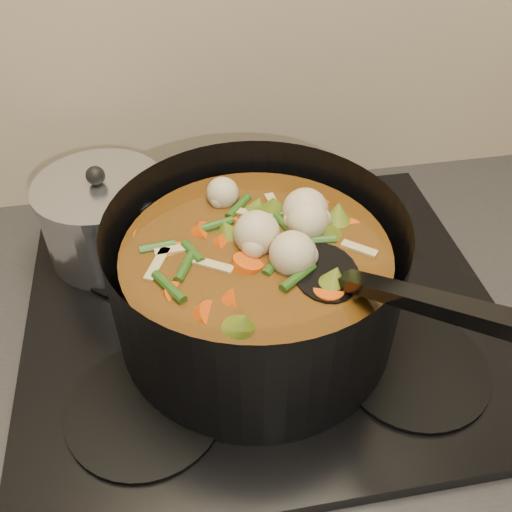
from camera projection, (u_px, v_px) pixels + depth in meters
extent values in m
cube|color=brown|center=(261.00, 483.00, 1.10)|extent=(2.60, 0.60, 0.86)
cube|color=black|center=(263.00, 330.00, 0.79)|extent=(2.64, 0.64, 0.05)
cube|color=black|center=(263.00, 313.00, 0.77)|extent=(0.62, 0.54, 0.02)
cylinder|color=black|center=(146.00, 408.00, 0.64)|extent=(0.18, 0.18, 0.01)
cylinder|color=black|center=(414.00, 367.00, 0.69)|extent=(0.18, 0.18, 0.01)
cylinder|color=black|center=(140.00, 256.00, 0.83)|extent=(0.18, 0.18, 0.01)
cylinder|color=black|center=(350.00, 231.00, 0.88)|extent=(0.18, 0.18, 0.01)
cylinder|color=black|center=(256.00, 278.00, 0.68)|extent=(0.40, 0.40, 0.17)
cylinder|color=black|center=(256.00, 322.00, 0.74)|extent=(0.34, 0.34, 0.01)
cylinder|color=#603C10|center=(256.00, 286.00, 0.69)|extent=(0.31, 0.31, 0.12)
cylinder|color=#E8420A|center=(295.00, 248.00, 0.66)|extent=(0.03, 0.04, 0.03)
cylinder|color=#E8420A|center=(288.00, 214.00, 0.71)|extent=(0.05, 0.05, 0.03)
cylinder|color=#E8420A|center=(221.00, 196.00, 0.74)|extent=(0.05, 0.05, 0.03)
cylinder|color=#E8420A|center=(204.00, 242.00, 0.67)|extent=(0.04, 0.04, 0.03)
cylinder|color=#E8420A|center=(180.00, 288.00, 0.61)|extent=(0.04, 0.04, 0.03)
cylinder|color=#E8420A|center=(253.00, 281.00, 0.62)|extent=(0.05, 0.05, 0.03)
cylinder|color=#E8420A|center=(312.00, 287.00, 0.61)|extent=(0.04, 0.04, 0.03)
cylinder|color=#E8420A|center=(356.00, 243.00, 0.67)|extent=(0.04, 0.04, 0.03)
cylinder|color=#E8420A|center=(282.00, 222.00, 0.70)|extent=(0.05, 0.05, 0.03)
cylinder|color=#E8420A|center=(228.00, 203.00, 0.72)|extent=(0.05, 0.05, 0.03)
cylinder|color=#E8420A|center=(219.00, 244.00, 0.66)|extent=(0.04, 0.03, 0.03)
cylinder|color=#E8420A|center=(193.00, 280.00, 0.62)|extent=(0.05, 0.05, 0.03)
sphere|color=beige|center=(318.00, 235.00, 0.65)|extent=(0.05, 0.05, 0.05)
sphere|color=beige|center=(255.00, 204.00, 0.70)|extent=(0.05, 0.05, 0.05)
sphere|color=beige|center=(193.00, 237.00, 0.65)|extent=(0.05, 0.05, 0.05)
sphere|color=beige|center=(237.00, 286.00, 0.59)|extent=(0.05, 0.05, 0.05)
sphere|color=beige|center=(316.00, 261.00, 0.62)|extent=(0.05, 0.05, 0.05)
sphere|color=beige|center=(289.00, 210.00, 0.69)|extent=(0.05, 0.05, 0.05)
cone|color=olive|center=(193.00, 293.00, 0.59)|extent=(0.05, 0.05, 0.04)
cone|color=olive|center=(305.00, 301.00, 0.59)|extent=(0.05, 0.05, 0.04)
cone|color=olive|center=(338.00, 234.00, 0.66)|extent=(0.05, 0.05, 0.04)
cone|color=olive|center=(262.00, 195.00, 0.72)|extent=(0.05, 0.05, 0.04)
cone|color=olive|center=(179.00, 226.00, 0.67)|extent=(0.05, 0.05, 0.04)
cone|color=olive|center=(197.00, 295.00, 0.59)|extent=(0.05, 0.05, 0.04)
cone|color=olive|center=(309.00, 299.00, 0.59)|extent=(0.05, 0.05, 0.04)
cylinder|color=#2B4E17|center=(277.00, 223.00, 0.68)|extent=(0.01, 0.05, 0.01)
cylinder|color=#2B4E17|center=(221.00, 192.00, 0.73)|extent=(0.04, 0.04, 0.01)
cylinder|color=#2B4E17|center=(177.00, 233.00, 0.67)|extent=(0.05, 0.02, 0.01)
cylinder|color=#2B4E17|center=(200.00, 274.00, 0.62)|extent=(0.03, 0.05, 0.01)
cylinder|color=#2B4E17|center=(253.00, 280.00, 0.61)|extent=(0.03, 0.05, 0.01)
cylinder|color=#2B4E17|center=(340.00, 299.00, 0.59)|extent=(0.05, 0.02, 0.01)
cylinder|color=#2B4E17|center=(338.00, 240.00, 0.66)|extent=(0.04, 0.04, 0.01)
cylinder|color=#2B4E17|center=(287.00, 213.00, 0.70)|extent=(0.01, 0.05, 0.01)
cylinder|color=#2B4E17|center=(240.00, 221.00, 0.69)|extent=(0.04, 0.04, 0.01)
cylinder|color=#2B4E17|center=(161.00, 228.00, 0.68)|extent=(0.05, 0.02, 0.01)
cylinder|color=#2B4E17|center=(181.00, 281.00, 0.61)|extent=(0.03, 0.05, 0.01)
cylinder|color=#2B4E17|center=(249.00, 295.00, 0.59)|extent=(0.03, 0.05, 0.01)
cube|color=tan|center=(183.00, 242.00, 0.66)|extent=(0.05, 0.01, 0.00)
cube|color=tan|center=(233.00, 301.00, 0.59)|extent=(0.02, 0.05, 0.00)
cube|color=tan|center=(327.00, 270.00, 0.62)|extent=(0.05, 0.04, 0.00)
cube|color=tan|center=(295.00, 210.00, 0.70)|extent=(0.04, 0.04, 0.00)
cube|color=tan|center=(204.00, 217.00, 0.69)|extent=(0.03, 0.05, 0.00)
cube|color=tan|center=(194.00, 281.00, 0.61)|extent=(0.05, 0.02, 0.00)
ellipsoid|color=black|center=(325.00, 274.00, 0.62)|extent=(0.08, 0.10, 0.01)
cube|color=black|center=(418.00, 299.00, 0.51)|extent=(0.10, 0.20, 0.13)
cylinder|color=silver|center=(106.00, 222.00, 0.81)|extent=(0.17, 0.17, 0.11)
cylinder|color=silver|center=(98.00, 187.00, 0.77)|extent=(0.18, 0.18, 0.01)
sphere|color=black|center=(95.00, 176.00, 0.76)|extent=(0.03, 0.03, 0.03)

